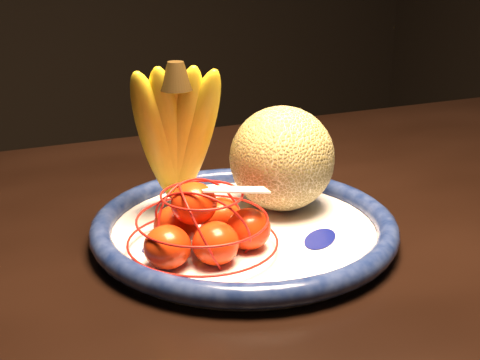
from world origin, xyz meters
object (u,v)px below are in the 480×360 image
cantaloupe (282,159)px  mandarin_bag (204,227)px  fruit_bowl (244,228)px  banana_bunch (176,131)px  dining_table (334,257)px

cantaloupe → mandarin_bag: size_ratio=0.70×
fruit_bowl → cantaloupe: size_ratio=2.76×
cantaloupe → banana_bunch: (-0.12, 0.05, 0.04)m
cantaloupe → banana_bunch: banana_bunch is taller
dining_table → mandarin_bag: size_ratio=8.07×
dining_table → cantaloupe: size_ratio=11.59×
dining_table → cantaloupe: cantaloupe is taller
fruit_bowl → cantaloupe: 0.10m
mandarin_bag → fruit_bowl: bearing=25.8°
dining_table → mandarin_bag: mandarin_bag is taller
dining_table → fruit_bowl: size_ratio=4.20×
dining_table → fruit_bowl: 0.18m
dining_table → banana_bunch: 0.29m
fruit_bowl → banana_bunch: size_ratio=1.71×
dining_table → cantaloupe: 0.18m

